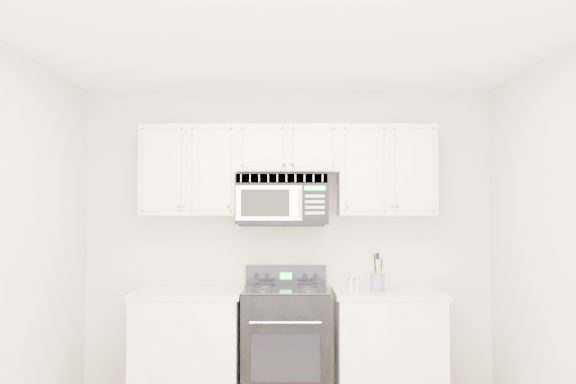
{
  "coord_description": "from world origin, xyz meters",
  "views": [
    {
      "loc": [
        0.01,
        -3.11,
        1.54
      ],
      "look_at": [
        0.0,
        1.3,
        1.71
      ],
      "focal_mm": 35.0,
      "sensor_mm": 36.0,
      "label": 1
    }
  ],
  "objects": [
    {
      "name": "base_cabinet_right",
      "position": [
        0.8,
        1.44,
        0.43
      ],
      "size": [
        0.86,
        0.65,
        0.92
      ],
      "color": "white",
      "rests_on": "ground"
    },
    {
      "name": "shaker_salt",
      "position": [
        0.5,
        1.38,
        0.97
      ],
      "size": [
        0.04,
        0.04,
        0.1
      ],
      "color": "silver",
      "rests_on": "base_cabinet_right"
    },
    {
      "name": "base_cabinet_left",
      "position": [
        -0.8,
        1.44,
        0.43
      ],
      "size": [
        0.86,
        0.65,
        0.92
      ],
      "color": "white",
      "rests_on": "ground"
    },
    {
      "name": "range",
      "position": [
        -0.02,
        1.46,
        0.48
      ],
      "size": [
        0.68,
        0.63,
        1.1
      ],
      "color": "black",
      "rests_on": "ground"
    },
    {
      "name": "shaker_pepper",
      "position": [
        0.55,
        1.4,
        0.97
      ],
      "size": [
        0.04,
        0.04,
        0.1
      ],
      "color": "silver",
      "rests_on": "base_cabinet_right"
    },
    {
      "name": "upper_cabinets",
      "position": [
        -0.0,
        1.58,
        1.93
      ],
      "size": [
        2.44,
        0.37,
        0.75
      ],
      "color": "white",
      "rests_on": "ground"
    },
    {
      "name": "utensil_crock",
      "position": [
        0.71,
        1.37,
        1.0
      ],
      "size": [
        0.11,
        0.11,
        0.3
      ],
      "color": "slate",
      "rests_on": "base_cabinet_right"
    },
    {
      "name": "microwave",
      "position": [
        -0.05,
        1.56,
        1.66
      ],
      "size": [
        0.75,
        0.43,
        0.42
      ],
      "color": "black",
      "rests_on": "ground"
    },
    {
      "name": "room",
      "position": [
        0.0,
        0.0,
        1.3
      ],
      "size": [
        3.51,
        3.51,
        2.61
      ],
      "color": "#99603B",
      "rests_on": "ground"
    }
  ]
}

